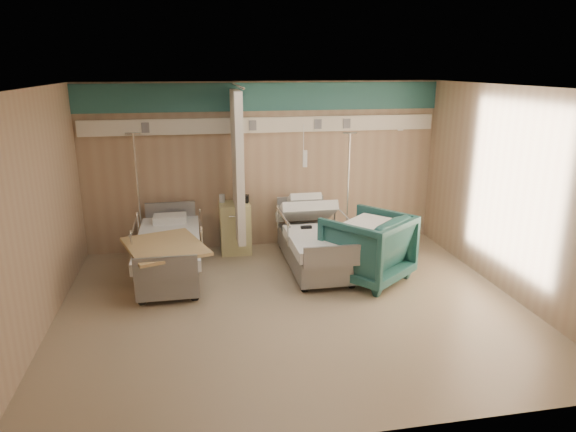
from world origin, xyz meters
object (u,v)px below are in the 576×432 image
(bedside_cabinet, at_px, (235,228))
(iv_stand_right, at_px, (347,224))
(visitor_armchair, at_px, (368,247))
(iv_stand_left, at_px, (141,232))
(bed_left, at_px, (170,257))
(bed_right, at_px, (314,248))

(bedside_cabinet, bearing_deg, iv_stand_right, -2.53)
(visitor_armchair, relative_size, iv_stand_left, 0.53)
(iv_stand_right, relative_size, iv_stand_left, 0.97)
(bed_left, distance_m, bedside_cabinet, 1.39)
(bed_right, distance_m, iv_stand_left, 2.85)
(bed_left, relative_size, bedside_cabinet, 2.54)
(iv_stand_right, xyz_separation_m, iv_stand_left, (-3.45, 0.15, 0.01))
(bed_left, bearing_deg, visitor_armchair, -12.19)
(bedside_cabinet, xyz_separation_m, iv_stand_left, (-1.53, 0.07, -0.01))
(bed_left, bearing_deg, bedside_cabinet, 40.60)
(bedside_cabinet, xyz_separation_m, iv_stand_right, (1.92, -0.09, -0.02))
(bedside_cabinet, relative_size, iv_stand_right, 0.43)
(bed_left, bearing_deg, iv_stand_left, 116.40)
(bed_right, relative_size, bed_left, 1.00)
(bed_right, distance_m, bed_left, 2.20)
(bed_right, height_order, iv_stand_left, iv_stand_left)
(bed_right, height_order, bedside_cabinet, bedside_cabinet)
(visitor_armchair, xyz_separation_m, iv_stand_right, (0.12, 1.43, -0.09))
(bedside_cabinet, distance_m, visitor_armchair, 2.35)
(bed_right, distance_m, bedside_cabinet, 1.46)
(visitor_armchair, bearing_deg, bed_right, -81.59)
(bed_left, xyz_separation_m, iv_stand_left, (-0.48, 0.97, 0.10))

